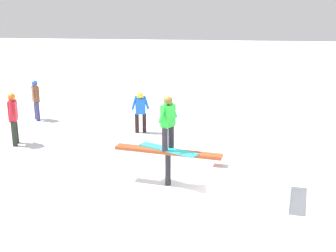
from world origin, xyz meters
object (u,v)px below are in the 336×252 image
object	(u,v)px
main_rider_on_rail	(168,124)
bystander_blue	(140,110)
rail_feature	(168,155)
bystander_brown	(36,98)
bystander_red	(13,116)

from	to	relation	value
main_rider_on_rail	bystander_blue	distance (m)	4.33
rail_feature	bystander_blue	world-z (taller)	bystander_blue
main_rider_on_rail	bystander_brown	bearing A→B (deg)	-15.78
bystander_red	bystander_brown	bearing A→B (deg)	173.07
bystander_brown	bystander_blue	world-z (taller)	bystander_brown
bystander_blue	bystander_red	bearing A→B (deg)	-171.88
bystander_brown	main_rider_on_rail	bearing A→B (deg)	-166.86
rail_feature	main_rider_on_rail	xyz separation A→B (m)	(0.00, 0.00, 0.78)
main_rider_on_rail	bystander_brown	xyz separation A→B (m)	(5.17, -5.17, -0.73)
bystander_blue	main_rider_on_rail	bearing A→B (deg)	-87.46
main_rider_on_rail	bystander_blue	bearing A→B (deg)	-43.45
rail_feature	bystander_brown	size ratio (longest dim) A/B	1.82
rail_feature	main_rider_on_rail	world-z (taller)	main_rider_on_rail
rail_feature	bystander_blue	xyz separation A→B (m)	(1.27, -4.06, -0.00)
main_rider_on_rail	bystander_red	distance (m)	5.54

